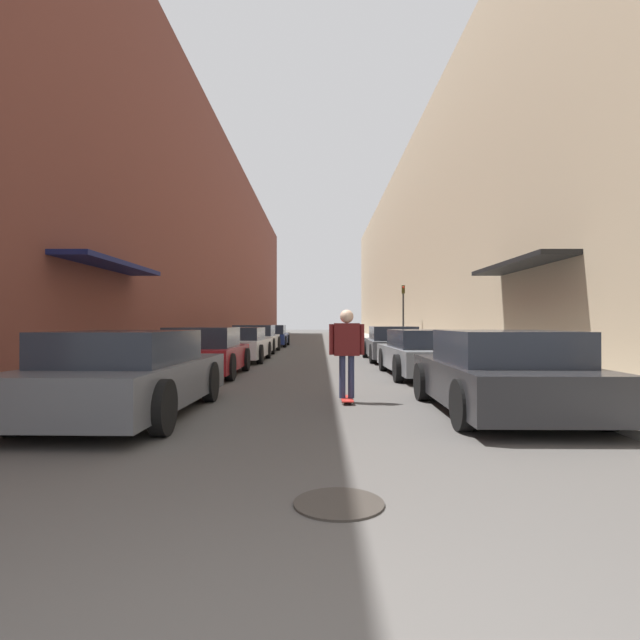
{
  "coord_description": "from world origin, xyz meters",
  "views": [
    {
      "loc": [
        0.12,
        -1.45,
        1.4
      ],
      "look_at": [
        0.15,
        12.55,
        1.47
      ],
      "focal_mm": 28.0,
      "sensor_mm": 36.0,
      "label": 1
    }
  ],
  "objects_px": {
    "parked_car_left_2": "(240,345)",
    "traffic_light": "(402,308)",
    "parked_car_left_4": "(270,336)",
    "parked_car_left_1": "(204,352)",
    "parked_car_left_3": "(254,339)",
    "skateboarder": "(346,345)",
    "manhole_cover": "(338,503)",
    "parked_car_right_1": "(421,353)",
    "parked_car_right_0": "(500,373)",
    "parked_car_right_2": "(391,344)",
    "parked_car_left_0": "(127,374)"
  },
  "relations": [
    {
      "from": "parked_car_right_0",
      "to": "parked_car_left_2",
      "type": "bearing_deg",
      "value": 118.46
    },
    {
      "from": "parked_car_left_3",
      "to": "parked_car_right_1",
      "type": "bearing_deg",
      "value": -61.29
    },
    {
      "from": "parked_car_left_1",
      "to": "traffic_light",
      "type": "distance_m",
      "value": 16.27
    },
    {
      "from": "parked_car_left_2",
      "to": "parked_car_right_1",
      "type": "relative_size",
      "value": 0.94
    },
    {
      "from": "manhole_cover",
      "to": "parked_car_left_2",
      "type": "bearing_deg",
      "value": 101.95
    },
    {
      "from": "parked_car_left_3",
      "to": "parked_car_right_0",
      "type": "relative_size",
      "value": 1.16
    },
    {
      "from": "parked_car_left_2",
      "to": "parked_car_left_3",
      "type": "distance_m",
      "value": 5.39
    },
    {
      "from": "parked_car_left_3",
      "to": "parked_car_right_2",
      "type": "distance_m",
      "value": 7.6
    },
    {
      "from": "parked_car_right_0",
      "to": "parked_car_right_1",
      "type": "xyz_separation_m",
      "value": [
        -0.11,
        5.37,
        -0.03
      ]
    },
    {
      "from": "parked_car_left_3",
      "to": "skateboarder",
      "type": "relative_size",
      "value": 2.96
    },
    {
      "from": "parked_car_left_3",
      "to": "parked_car_left_0",
      "type": "bearing_deg",
      "value": -89.33
    },
    {
      "from": "parked_car_right_2",
      "to": "traffic_light",
      "type": "distance_m",
      "value": 9.3
    },
    {
      "from": "parked_car_left_2",
      "to": "traffic_light",
      "type": "xyz_separation_m",
      "value": [
        7.45,
        9.32,
        1.59
      ]
    },
    {
      "from": "manhole_cover",
      "to": "parked_car_right_1",
      "type": "bearing_deg",
      "value": 74.62
    },
    {
      "from": "parked_car_left_2",
      "to": "manhole_cover",
      "type": "relative_size",
      "value": 6.11
    },
    {
      "from": "parked_car_left_4",
      "to": "manhole_cover",
      "type": "relative_size",
      "value": 6.44
    },
    {
      "from": "parked_car_left_3",
      "to": "manhole_cover",
      "type": "distance_m",
      "value": 19.89
    },
    {
      "from": "parked_car_left_0",
      "to": "parked_car_right_1",
      "type": "xyz_separation_m",
      "value": [
        5.53,
        5.59,
        -0.03
      ]
    },
    {
      "from": "parked_car_left_0",
      "to": "parked_car_left_4",
      "type": "relative_size",
      "value": 0.97
    },
    {
      "from": "parked_car_left_0",
      "to": "skateboarder",
      "type": "bearing_deg",
      "value": 21.75
    },
    {
      "from": "parked_car_left_1",
      "to": "manhole_cover",
      "type": "height_order",
      "value": "parked_car_left_1"
    },
    {
      "from": "parked_car_left_0",
      "to": "parked_car_left_4",
      "type": "distance_m",
      "value": 22.03
    },
    {
      "from": "parked_car_right_1",
      "to": "skateboarder",
      "type": "xyz_separation_m",
      "value": [
        -2.2,
        -4.26,
        0.41
      ]
    },
    {
      "from": "traffic_light",
      "to": "parked_car_left_3",
      "type": "bearing_deg",
      "value": -152.71
    },
    {
      "from": "skateboarder",
      "to": "parked_car_left_2",
      "type": "bearing_deg",
      "value": 109.71
    },
    {
      "from": "parked_car_left_4",
      "to": "parked_car_left_1",
      "type": "bearing_deg",
      "value": -90.52
    },
    {
      "from": "parked_car_right_0",
      "to": "parked_car_right_2",
      "type": "xyz_separation_m",
      "value": [
        -0.12,
        10.79,
        -0.01
      ]
    },
    {
      "from": "parked_car_left_0",
      "to": "parked_car_left_3",
      "type": "bearing_deg",
      "value": 90.67
    },
    {
      "from": "parked_car_right_2",
      "to": "traffic_light",
      "type": "relative_size",
      "value": 1.38
    },
    {
      "from": "parked_car_left_0",
      "to": "skateboarder",
      "type": "relative_size",
      "value": 2.69
    },
    {
      "from": "parked_car_left_2",
      "to": "manhole_cover",
      "type": "height_order",
      "value": "parked_car_left_2"
    },
    {
      "from": "parked_car_left_2",
      "to": "parked_car_right_2",
      "type": "height_order",
      "value": "parked_car_right_2"
    },
    {
      "from": "parked_car_right_1",
      "to": "skateboarder",
      "type": "distance_m",
      "value": 4.81
    },
    {
      "from": "manhole_cover",
      "to": "traffic_light",
      "type": "relative_size",
      "value": 0.21
    },
    {
      "from": "parked_car_left_1",
      "to": "parked_car_right_1",
      "type": "xyz_separation_m",
      "value": [
        5.71,
        -0.1,
        -0.02
      ]
    },
    {
      "from": "parked_car_right_2",
      "to": "manhole_cover",
      "type": "bearing_deg",
      "value": -99.77
    },
    {
      "from": "parked_car_left_2",
      "to": "parked_car_right_0",
      "type": "xyz_separation_m",
      "value": [
        5.65,
        -10.43,
        0.02
      ]
    },
    {
      "from": "parked_car_left_4",
      "to": "parked_car_right_2",
      "type": "relative_size",
      "value": 0.98
    },
    {
      "from": "parked_car_right_2",
      "to": "parked_car_right_1",
      "type": "bearing_deg",
      "value": -89.88
    },
    {
      "from": "parked_car_right_1",
      "to": "manhole_cover",
      "type": "bearing_deg",
      "value": -105.38
    },
    {
      "from": "parked_car_left_2",
      "to": "parked_car_left_4",
      "type": "relative_size",
      "value": 0.95
    },
    {
      "from": "parked_car_left_3",
      "to": "parked_car_right_1",
      "type": "xyz_separation_m",
      "value": [
        5.72,
        -10.44,
        -0.04
      ]
    },
    {
      "from": "parked_car_left_2",
      "to": "traffic_light",
      "type": "relative_size",
      "value": 1.28
    },
    {
      "from": "parked_car_left_0",
      "to": "parked_car_right_0",
      "type": "bearing_deg",
      "value": 2.25
    },
    {
      "from": "parked_car_left_3",
      "to": "parked_car_right_2",
      "type": "relative_size",
      "value": 1.04
    },
    {
      "from": "parked_car_left_2",
      "to": "parked_car_right_0",
      "type": "relative_size",
      "value": 1.03
    },
    {
      "from": "parked_car_left_1",
      "to": "parked_car_left_3",
      "type": "distance_m",
      "value": 10.35
    },
    {
      "from": "parked_car_left_4",
      "to": "parked_car_right_2",
      "type": "distance_m",
      "value": 12.33
    },
    {
      "from": "parked_car_left_1",
      "to": "manhole_cover",
      "type": "relative_size",
      "value": 5.68
    },
    {
      "from": "skateboarder",
      "to": "parked_car_left_0",
      "type": "bearing_deg",
      "value": -158.25
    }
  ]
}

